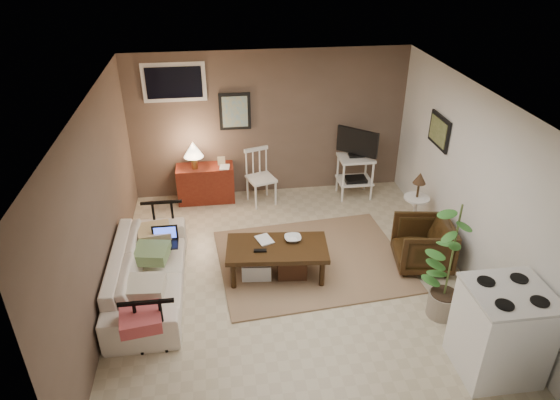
{
  "coord_description": "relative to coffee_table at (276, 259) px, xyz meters",
  "views": [
    {
      "loc": [
        -0.85,
        -5.14,
        4.05
      ],
      "look_at": [
        -0.11,
        0.35,
        0.98
      ],
      "focal_mm": 32.0,
      "sensor_mm": 36.0,
      "label": 1
    }
  ],
  "objects": [
    {
      "name": "sofa_pillows",
      "position": [
        -1.55,
        -0.37,
        0.24
      ],
      "size": [
        0.41,
        2.03,
        0.14
      ],
      "primitive_type": null,
      "color": "beige",
      "rests_on": "sofa"
    },
    {
      "name": "window",
      "position": [
        -1.25,
        2.4,
        1.68
      ],
      "size": [
        0.96,
        0.03,
        0.6
      ],
      "primitive_type": "cube",
      "color": "white"
    },
    {
      "name": "red_console",
      "position": [
        -0.91,
        2.2,
        0.1
      ],
      "size": [
        0.92,
        0.41,
        1.06
      ],
      "color": "maroon",
      "rests_on": "floor"
    },
    {
      "name": "art_right",
      "position": [
        2.42,
        0.97,
        1.25
      ],
      "size": [
        0.03,
        0.6,
        0.45
      ],
      "primitive_type": "cube",
      "color": "black"
    },
    {
      "name": "rug",
      "position": [
        0.52,
        0.26,
        -0.26
      ],
      "size": [
        2.64,
        2.19,
        0.02
      ],
      "primitive_type": "cube",
      "rotation": [
        0.0,
        0.0,
        0.09
      ],
      "color": "#8F6D53",
      "rests_on": "floor"
    },
    {
      "name": "laptop",
      "position": [
        -1.4,
        0.25,
        0.27
      ],
      "size": [
        0.33,
        0.24,
        0.22
      ],
      "color": "black",
      "rests_on": "sofa"
    },
    {
      "name": "sofa",
      "position": [
        -1.6,
        -0.12,
        0.15
      ],
      "size": [
        0.62,
        2.14,
        0.83
      ],
      "primitive_type": "imported",
      "rotation": [
        0.0,
        0.0,
        1.57
      ],
      "color": "#F2E2D1",
      "rests_on": "floor"
    },
    {
      "name": "coffee_table",
      "position": [
        0.0,
        0.0,
        0.0
      ],
      "size": [
        1.34,
        0.78,
        0.49
      ],
      "color": "#31210D",
      "rests_on": "floor"
    },
    {
      "name": "armchair",
      "position": [
        1.95,
        -0.02,
        0.09
      ],
      "size": [
        0.76,
        0.8,
        0.72
      ],
      "primitive_type": "imported",
      "rotation": [
        0.0,
        0.0,
        -1.72
      ],
      "color": "black",
      "rests_on": "floor"
    },
    {
      "name": "potted_plant",
      "position": [
        1.83,
        -1.0,
        0.53
      ],
      "size": [
        0.38,
        0.38,
        1.52
      ],
      "color": "gray",
      "rests_on": "floor"
    },
    {
      "name": "bowl",
      "position": [
        0.23,
        0.12,
        0.3
      ],
      "size": [
        0.22,
        0.06,
        0.22
      ],
      "primitive_type": "imported",
      "rotation": [
        0.0,
        0.0,
        -0.03
      ],
      "color": "#31210D",
      "rests_on": "coffee_table"
    },
    {
      "name": "book_console",
      "position": [
        -0.65,
        2.12,
        0.45
      ],
      "size": [
        0.16,
        0.04,
        0.21
      ],
      "primitive_type": "imported",
      "rotation": [
        0.0,
        0.0,
        -0.11
      ],
      "color": "#31210D",
      "rests_on": "red_console"
    },
    {
      "name": "tv_stand",
      "position": [
        1.58,
        2.02,
        0.36
      ],
      "size": [
        0.57,
        0.51,
        1.19
      ],
      "color": "white",
      "rests_on": "floor"
    },
    {
      "name": "stove",
      "position": [
        2.02,
        -1.84,
        0.23
      ],
      "size": [
        0.78,
        0.72,
        1.01
      ],
      "color": "white",
      "rests_on": "floor"
    },
    {
      "name": "sofa_end_rails",
      "position": [
        -1.48,
        -0.12,
        0.09
      ],
      "size": [
        0.57,
        2.13,
        0.72
      ],
      "primitive_type": null,
      "color": "black",
      "rests_on": "floor"
    },
    {
      "name": "spindle_chair",
      "position": [
        0.0,
        2.02,
        0.15
      ],
      "size": [
        0.52,
        0.52,
        0.91
      ],
      "color": "white",
      "rests_on": "floor"
    },
    {
      "name": "side_table",
      "position": [
        2.15,
        0.78,
        0.34
      ],
      "size": [
        0.37,
        0.37,
        0.99
      ],
      "color": "white",
      "rests_on": "floor"
    },
    {
      "name": "art_back",
      "position": [
        -0.35,
        2.4,
        1.18
      ],
      "size": [
        0.5,
        0.03,
        0.6
      ],
      "primitive_type": "cube",
      "color": "black"
    },
    {
      "name": "book_table",
      "position": [
        -0.22,
        0.13,
        0.31
      ],
      "size": [
        0.18,
        0.08,
        0.25
      ],
      "primitive_type": "imported",
      "rotation": [
        0.0,
        0.0,
        0.32
      ],
      "color": "#31210D",
      "rests_on": "coffee_table"
    },
    {
      "name": "floor",
      "position": [
        0.2,
        -0.08,
        -0.27
      ],
      "size": [
        5.0,
        5.0,
        0.0
      ],
      "primitive_type": "plane",
      "color": "#C1B293",
      "rests_on": "ground"
    }
  ]
}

